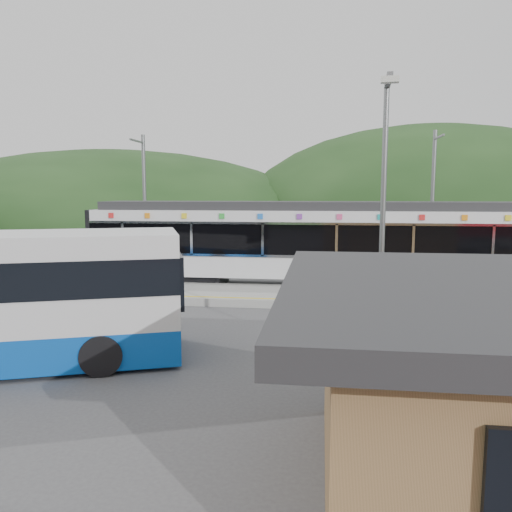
# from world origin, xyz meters

# --- Properties ---
(ground) EXTENTS (120.00, 120.00, 0.00)m
(ground) POSITION_xyz_m (0.00, 0.00, 0.00)
(ground) COLOR #4C4C4F
(ground) RESTS_ON ground
(hills) EXTENTS (146.00, 149.00, 26.00)m
(hills) POSITION_xyz_m (6.19, 5.29, 0.00)
(hills) COLOR #1E3D19
(hills) RESTS_ON ground
(platform) EXTENTS (26.00, 3.20, 0.30)m
(platform) POSITION_xyz_m (0.00, 3.30, 0.15)
(platform) COLOR #9E9E99
(platform) RESTS_ON ground
(yellow_line) EXTENTS (26.00, 0.10, 0.01)m
(yellow_line) POSITION_xyz_m (0.00, 2.00, 0.30)
(yellow_line) COLOR yellow
(yellow_line) RESTS_ON platform
(train) EXTENTS (20.44, 3.01, 3.74)m
(train) POSITION_xyz_m (2.00, 6.00, 2.06)
(train) COLOR black
(train) RESTS_ON ground
(catenary_mast_west) EXTENTS (0.18, 1.80, 7.00)m
(catenary_mast_west) POSITION_xyz_m (-7.00, 8.56, 3.65)
(catenary_mast_west) COLOR slate
(catenary_mast_west) RESTS_ON ground
(catenary_mast_east) EXTENTS (0.18, 1.80, 7.00)m
(catenary_mast_east) POSITION_xyz_m (7.00, 8.56, 3.65)
(catenary_mast_east) COLOR slate
(catenary_mast_east) RESTS_ON ground
(lamp_post) EXTENTS (0.36, 1.15, 6.57)m
(lamp_post) POSITION_xyz_m (3.24, -4.41, 3.91)
(lamp_post) COLOR slate
(lamp_post) RESTS_ON ground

